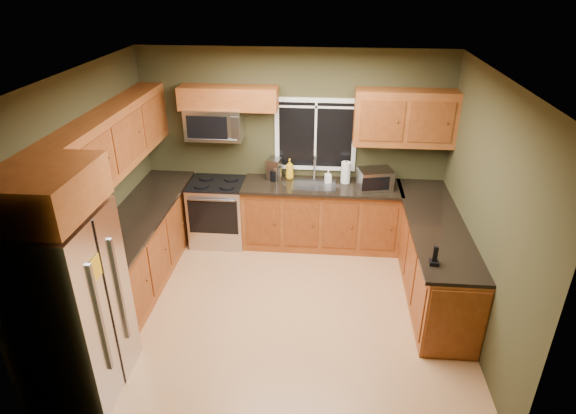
% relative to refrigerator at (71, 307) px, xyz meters
% --- Properties ---
extents(floor, '(4.20, 4.20, 0.00)m').
position_rel_refrigerator_xyz_m(floor, '(1.74, 1.30, -0.90)').
color(floor, tan).
rests_on(floor, ground).
extents(ceiling, '(4.20, 4.20, 0.00)m').
position_rel_refrigerator_xyz_m(ceiling, '(1.74, 1.30, 1.80)').
color(ceiling, white).
rests_on(ceiling, back_wall).
extents(back_wall, '(4.20, 0.00, 4.20)m').
position_rel_refrigerator_xyz_m(back_wall, '(1.74, 3.10, 0.45)').
color(back_wall, '#36341D').
rests_on(back_wall, ground).
extents(front_wall, '(4.20, 0.00, 4.20)m').
position_rel_refrigerator_xyz_m(front_wall, '(1.74, -0.50, 0.45)').
color(front_wall, '#36341D').
rests_on(front_wall, ground).
extents(left_wall, '(0.00, 3.60, 3.60)m').
position_rel_refrigerator_xyz_m(left_wall, '(-0.36, 1.30, 0.45)').
color(left_wall, '#36341D').
rests_on(left_wall, ground).
extents(right_wall, '(0.00, 3.60, 3.60)m').
position_rel_refrigerator_xyz_m(right_wall, '(3.84, 1.30, 0.45)').
color(right_wall, '#36341D').
rests_on(right_wall, ground).
extents(window, '(1.12, 0.03, 1.02)m').
position_rel_refrigerator_xyz_m(window, '(2.04, 3.08, 0.65)').
color(window, white).
rests_on(window, back_wall).
extents(base_cabinets_left, '(0.60, 2.65, 0.90)m').
position_rel_refrigerator_xyz_m(base_cabinets_left, '(-0.06, 1.78, -0.45)').
color(base_cabinets_left, brown).
rests_on(base_cabinets_left, ground).
extents(countertop_left, '(0.65, 2.65, 0.04)m').
position_rel_refrigerator_xyz_m(countertop_left, '(-0.04, 1.78, 0.02)').
color(countertop_left, black).
rests_on(countertop_left, base_cabinets_left).
extents(base_cabinets_back, '(2.17, 0.60, 0.90)m').
position_rel_refrigerator_xyz_m(base_cabinets_back, '(2.15, 2.80, -0.45)').
color(base_cabinets_back, brown).
rests_on(base_cabinets_back, ground).
extents(countertop_back, '(2.17, 0.65, 0.04)m').
position_rel_refrigerator_xyz_m(countertop_back, '(2.15, 2.78, 0.02)').
color(countertop_back, black).
rests_on(countertop_back, base_cabinets_back).
extents(base_cabinets_peninsula, '(0.60, 2.52, 0.90)m').
position_rel_refrigerator_xyz_m(base_cabinets_peninsula, '(3.54, 1.84, -0.45)').
color(base_cabinets_peninsula, brown).
rests_on(base_cabinets_peninsula, ground).
extents(countertop_peninsula, '(0.65, 2.50, 0.04)m').
position_rel_refrigerator_xyz_m(countertop_peninsula, '(3.51, 1.85, 0.02)').
color(countertop_peninsula, black).
rests_on(countertop_peninsula, base_cabinets_peninsula).
extents(upper_cabinets_left, '(0.33, 2.65, 0.72)m').
position_rel_refrigerator_xyz_m(upper_cabinets_left, '(-0.20, 1.78, 0.96)').
color(upper_cabinets_left, brown).
rests_on(upper_cabinets_left, left_wall).
extents(upper_cabinets_back_left, '(1.30, 0.33, 0.30)m').
position_rel_refrigerator_xyz_m(upper_cabinets_back_left, '(0.89, 2.94, 1.17)').
color(upper_cabinets_back_left, brown).
rests_on(upper_cabinets_back_left, back_wall).
extents(upper_cabinets_back_right, '(1.30, 0.33, 0.72)m').
position_rel_refrigerator_xyz_m(upper_cabinets_back_right, '(3.19, 2.94, 0.96)').
color(upper_cabinets_back_right, brown).
rests_on(upper_cabinets_back_right, back_wall).
extents(upper_cabinet_over_fridge, '(0.72, 0.90, 0.38)m').
position_rel_refrigerator_xyz_m(upper_cabinet_over_fridge, '(-0.00, 0.00, 1.13)').
color(upper_cabinet_over_fridge, brown).
rests_on(upper_cabinet_over_fridge, left_wall).
extents(refrigerator, '(0.74, 0.90, 1.80)m').
position_rel_refrigerator_xyz_m(refrigerator, '(0.00, 0.00, 0.00)').
color(refrigerator, '#B7B7BC').
rests_on(refrigerator, ground).
extents(range, '(0.76, 0.69, 0.94)m').
position_rel_refrigerator_xyz_m(range, '(0.69, 2.77, -0.43)').
color(range, '#B7B7BC').
rests_on(range, ground).
extents(microwave, '(0.76, 0.41, 0.42)m').
position_rel_refrigerator_xyz_m(microwave, '(0.69, 2.91, 0.83)').
color(microwave, '#B7B7BC').
rests_on(microwave, back_wall).
extents(sink, '(0.60, 0.42, 0.36)m').
position_rel_refrigerator_xyz_m(sink, '(2.04, 2.79, 0.05)').
color(sink, slate).
rests_on(sink, countertop_back).
extents(toaster_oven, '(0.50, 0.42, 0.27)m').
position_rel_refrigerator_xyz_m(toaster_oven, '(2.86, 2.74, 0.17)').
color(toaster_oven, '#B7B7BC').
rests_on(toaster_oven, countertop_back).
extents(coffee_maker, '(0.22, 0.27, 0.29)m').
position_rel_refrigerator_xyz_m(coffee_maker, '(1.48, 2.94, 0.18)').
color(coffee_maker, slate).
rests_on(coffee_maker, countertop_back).
extents(kettle, '(0.18, 0.18, 0.24)m').
position_rel_refrigerator_xyz_m(kettle, '(1.52, 2.90, 0.15)').
color(kettle, '#B7B7BC').
rests_on(kettle, countertop_back).
extents(paper_towel_roll, '(0.15, 0.15, 0.33)m').
position_rel_refrigerator_xyz_m(paper_towel_roll, '(2.47, 2.90, 0.19)').
color(paper_towel_roll, white).
rests_on(paper_towel_roll, countertop_back).
extents(soap_bottle_a, '(0.12, 0.12, 0.29)m').
position_rel_refrigerator_xyz_m(soap_bottle_a, '(1.69, 2.97, 0.18)').
color(soap_bottle_a, gold).
rests_on(soap_bottle_a, countertop_back).
extents(soap_bottle_b, '(0.10, 0.10, 0.19)m').
position_rel_refrigerator_xyz_m(soap_bottle_b, '(2.23, 2.87, 0.13)').
color(soap_bottle_b, white).
rests_on(soap_bottle_b, countertop_back).
extents(soap_bottle_c, '(0.15, 0.15, 0.15)m').
position_rel_refrigerator_xyz_m(soap_bottle_c, '(1.53, 2.94, 0.12)').
color(soap_bottle_c, white).
rests_on(soap_bottle_c, countertop_back).
extents(cordless_phone, '(0.10, 0.10, 0.20)m').
position_rel_refrigerator_xyz_m(cordless_phone, '(3.32, 0.92, 0.10)').
color(cordless_phone, black).
rests_on(cordless_phone, countertop_peninsula).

